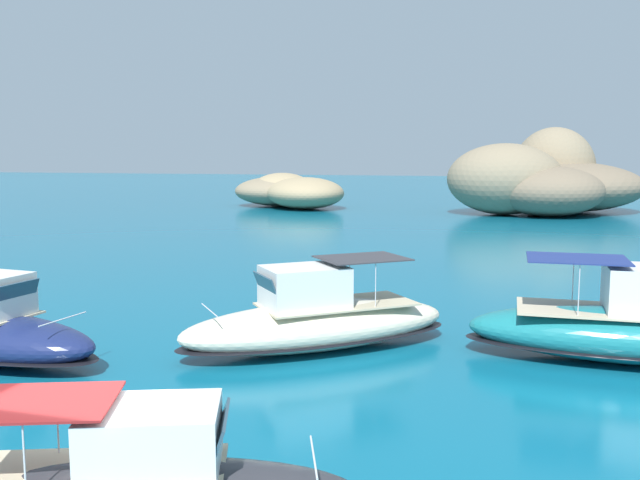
{
  "coord_description": "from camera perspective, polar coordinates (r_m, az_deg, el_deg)",
  "views": [
    {
      "loc": [
        6.79,
        -9.53,
        6.3
      ],
      "look_at": [
        -1.1,
        17.53,
        2.8
      ],
      "focal_mm": 38.54,
      "sensor_mm": 36.0,
      "label": 1
    }
  ],
  "objects": [
    {
      "name": "islet_small",
      "position": [
        83.88,
        -2.54,
        4.07
      ],
      "size": [
        17.28,
        16.59,
        4.11
      ],
      "color": "#84755B",
      "rests_on": "ground"
    },
    {
      "name": "motorboat_cream",
      "position": [
        22.47,
        -0.29,
        -6.76
      ],
      "size": [
        9.01,
        8.11,
        2.93
      ],
      "color": "beige",
      "rests_on": "ground"
    },
    {
      "name": "motorboat_teal",
      "position": [
        23.18,
        24.73,
        -6.81
      ],
      "size": [
        10.1,
        3.12,
        3.15
      ],
      "color": "#19727A",
      "rests_on": "ground"
    },
    {
      "name": "islet_large",
      "position": [
        79.09,
        18.21,
        4.56
      ],
      "size": [
        25.73,
        26.33,
        9.42
      ],
      "color": "#756651",
      "rests_on": "ground"
    }
  ]
}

